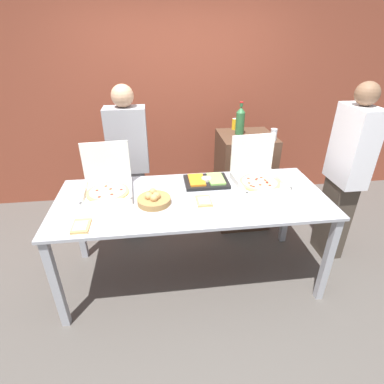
{
  "coord_description": "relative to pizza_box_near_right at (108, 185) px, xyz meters",
  "views": [
    {
      "loc": [
        -0.27,
        -2.15,
        2.11
      ],
      "look_at": [
        0.0,
        0.0,
        0.92
      ],
      "focal_mm": 28.0,
      "sensor_mm": 36.0,
      "label": 1
    }
  ],
  "objects": [
    {
      "name": "ground_plane",
      "position": [
        0.7,
        -0.17,
        -0.94
      ],
      "size": [
        16.0,
        16.0,
        0.0
      ],
      "primitive_type": "plane",
      "color": "#514C47"
    },
    {
      "name": "brick_wall_behind",
      "position": [
        0.7,
        1.53,
        0.46
      ],
      "size": [
        10.0,
        0.06,
        2.8
      ],
      "color": "brown",
      "rests_on": "ground_plane"
    },
    {
      "name": "sideboard_podium",
      "position": [
        1.42,
        0.72,
        -0.39
      ],
      "size": [
        0.59,
        0.57,
        1.09
      ],
      "color": "#4C3323",
      "rests_on": "ground_plane"
    },
    {
      "name": "soda_bottle",
      "position": [
        1.34,
        0.76,
        0.3
      ],
      "size": [
        0.09,
        0.09,
        0.35
      ],
      "color": "#2D6638",
      "rests_on": "sideboard_podium"
    },
    {
      "name": "soda_can_silver",
      "position": [
        1.63,
        0.51,
        0.21
      ],
      "size": [
        0.07,
        0.07,
        0.12
      ],
      "color": "silver",
      "rests_on": "sideboard_podium"
    },
    {
      "name": "bread_basket",
      "position": [
        0.39,
        -0.23,
        -0.04
      ],
      "size": [
        0.27,
        0.27,
        0.1
      ],
      "color": "#9E7542",
      "rests_on": "buffet_table"
    },
    {
      "name": "pizza_box_near_right",
      "position": [
        0.0,
        0.0,
        0.0
      ],
      "size": [
        0.43,
        0.44,
        0.4
      ],
      "rotation": [
        0.0,
        0.0,
        0.07
      ],
      "color": "silver",
      "rests_on": "buffet_table"
    },
    {
      "name": "pizza_box_near_left",
      "position": [
        1.32,
        0.01,
        0.0
      ],
      "size": [
        0.45,
        0.46,
        0.41
      ],
      "rotation": [
        0.0,
        0.0,
        0.09
      ],
      "color": "silver",
      "rests_on": "buffet_table"
    },
    {
      "name": "person_guest_cap",
      "position": [
        0.15,
        0.61,
        -0.07
      ],
      "size": [
        0.4,
        0.22,
        1.66
      ],
      "rotation": [
        0.0,
        0.0,
        3.14
      ],
      "color": "slate",
      "rests_on": "ground_plane"
    },
    {
      "name": "veggie_tray",
      "position": [
        0.86,
        0.07,
        -0.05
      ],
      "size": [
        0.39,
        0.29,
        0.05
      ],
      "color": "black",
      "rests_on": "buffet_table"
    },
    {
      "name": "paper_plate_front_left",
      "position": [
        0.79,
        -0.28,
        -0.06
      ],
      "size": [
        0.21,
        0.21,
        0.03
      ],
      "color": "white",
      "rests_on": "buffet_table"
    },
    {
      "name": "person_guest_plaid",
      "position": [
        2.17,
        0.0,
        -0.03
      ],
      "size": [
        0.22,
        0.4,
        1.74
      ],
      "rotation": [
        0.0,
        0.0,
        1.57
      ],
      "color": "#473D33",
      "rests_on": "ground_plane"
    },
    {
      "name": "soda_can_colored",
      "position": [
        1.33,
        0.94,
        0.21
      ],
      "size": [
        0.07,
        0.07,
        0.12
      ],
      "color": "gold",
      "rests_on": "sideboard_podium"
    },
    {
      "name": "buffet_table",
      "position": [
        0.7,
        -0.17,
        -0.17
      ],
      "size": [
        2.26,
        0.93,
        0.87
      ],
      "color": "#A8AAB2",
      "rests_on": "ground_plane"
    },
    {
      "name": "paper_plate_front_center",
      "position": [
        -0.13,
        -0.51,
        -0.06
      ],
      "size": [
        0.2,
        0.2,
        0.03
      ],
      "color": "white",
      "rests_on": "buffet_table"
    }
  ]
}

